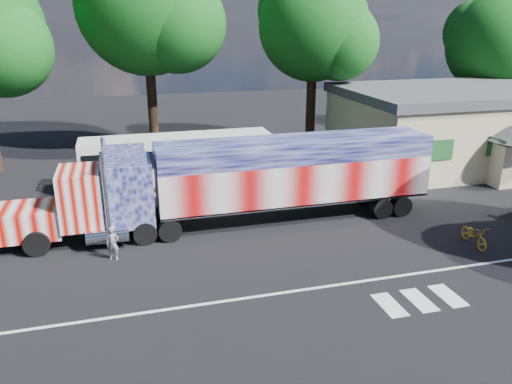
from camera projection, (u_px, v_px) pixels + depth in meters
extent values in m
plane|color=black|center=(274.00, 256.00, 21.42)|extent=(100.00, 100.00, 0.00)
cube|color=silver|center=(298.00, 290.00, 18.69)|extent=(30.00, 0.15, 0.01)
cube|color=silver|center=(390.00, 305.00, 17.75)|extent=(0.70, 1.60, 0.01)
cube|color=silver|center=(419.00, 300.00, 18.05)|extent=(0.70, 1.60, 0.01)
cube|color=silver|center=(448.00, 296.00, 18.35)|extent=(0.70, 1.60, 0.01)
cube|color=black|center=(108.00, 224.00, 22.97)|extent=(9.08, 1.01, 0.30)
cube|color=#D97B77|center=(31.00, 221.00, 22.00)|extent=(2.62, 2.22, 1.31)
cube|color=#D97B77|center=(81.00, 197.00, 22.25)|extent=(1.82, 2.52, 2.52)
cube|color=black|center=(59.00, 189.00, 21.89)|extent=(0.06, 2.12, 0.91)
cube|color=#4C4F87|center=(127.00, 191.00, 22.72)|extent=(2.22, 2.52, 2.93)
cube|color=#4C4F87|center=(124.00, 155.00, 22.17)|extent=(1.82, 2.42, 0.50)
cylinder|color=silver|center=(107.00, 184.00, 23.71)|extent=(0.20, 0.20, 4.44)
cylinder|color=silver|center=(106.00, 202.00, 21.28)|extent=(0.20, 0.20, 4.44)
cylinder|color=silver|center=(108.00, 214.00, 24.18)|extent=(1.82, 0.67, 0.67)
cylinder|color=silver|center=(108.00, 236.00, 21.79)|extent=(1.82, 0.67, 0.67)
cylinder|color=black|center=(37.00, 244.00, 21.28)|extent=(1.11, 0.35, 1.11)
cylinder|color=black|center=(43.00, 224.00, 23.30)|extent=(1.11, 0.35, 1.11)
cylinder|color=black|center=(145.00, 232.00, 22.47)|extent=(1.05, 0.56, 1.05)
cylinder|color=black|center=(142.00, 216.00, 24.40)|extent=(1.05, 0.56, 1.05)
cylinder|color=black|center=(170.00, 230.00, 22.75)|extent=(1.05, 0.56, 1.05)
cylinder|color=black|center=(165.00, 213.00, 24.67)|extent=(1.05, 0.56, 1.05)
cube|color=black|center=(294.00, 200.00, 25.15)|extent=(13.12, 1.11, 0.30)
cube|color=#D07272|center=(295.00, 179.00, 24.77)|extent=(13.52, 2.62, 2.02)
cube|color=#464985|center=(295.00, 149.00, 24.27)|extent=(13.52, 2.62, 1.01)
cube|color=silver|center=(294.00, 198.00, 25.10)|extent=(13.52, 2.62, 0.12)
cube|color=silver|center=(416.00, 159.00, 26.29)|extent=(0.04, 2.52, 2.93)
cylinder|color=black|center=(381.00, 208.00, 25.41)|extent=(1.05, 0.56, 1.05)
cylinder|color=black|center=(362.00, 194.00, 27.34)|extent=(1.05, 0.56, 1.05)
cylinder|color=black|center=(400.00, 206.00, 25.69)|extent=(1.05, 0.56, 1.05)
cylinder|color=black|center=(380.00, 192.00, 27.62)|extent=(1.05, 0.56, 1.05)
cube|color=silver|center=(178.00, 163.00, 29.37)|extent=(10.99, 2.38, 3.21)
cube|color=black|center=(178.00, 153.00, 29.18)|extent=(10.62, 2.44, 1.01)
cube|color=black|center=(179.00, 182.00, 29.77)|extent=(10.99, 2.38, 0.23)
cube|color=black|center=(80.00, 167.00, 27.96)|extent=(0.05, 2.11, 1.28)
cylinder|color=black|center=(107.00, 193.00, 27.68)|extent=(0.92, 0.27, 0.92)
cylinder|color=black|center=(108.00, 181.00, 29.77)|extent=(0.92, 0.27, 0.92)
cylinder|color=black|center=(228.00, 183.00, 29.40)|extent=(0.92, 0.27, 0.92)
cylinder|color=black|center=(221.00, 172.00, 31.48)|extent=(0.92, 0.27, 0.92)
cylinder|color=black|center=(242.00, 182.00, 29.60)|extent=(0.92, 0.27, 0.92)
cylinder|color=black|center=(233.00, 171.00, 31.69)|extent=(0.92, 0.27, 0.92)
cube|color=beige|center=(496.00, 127.00, 35.67)|extent=(22.00, 10.00, 4.60)
cube|color=#46464B|center=(502.00, 90.00, 34.81)|extent=(22.40, 10.40, 0.60)
cube|color=#1E5926|center=(441.00, 150.00, 29.05)|extent=(1.60, 0.08, 1.20)
cube|color=#1E5926|center=(499.00, 146.00, 30.05)|extent=(1.60, 0.08, 1.20)
imported|color=slate|center=(113.00, 243.00, 20.89)|extent=(0.61, 0.48, 1.46)
imported|color=gold|center=(474.00, 235.00, 22.28)|extent=(0.82, 1.94, 0.99)
cylinder|color=black|center=(311.00, 103.00, 37.44)|extent=(0.70, 0.70, 7.32)
sphere|color=#145818|center=(314.00, 26.00, 35.63)|extent=(7.88, 7.88, 7.88)
sphere|color=#145818|center=(340.00, 41.00, 35.29)|extent=(5.52, 5.52, 5.52)
sphere|color=#145818|center=(293.00, 10.00, 36.07)|extent=(5.12, 5.12, 5.12)
sphere|color=#145818|center=(2.00, 48.00, 29.85)|extent=(5.95, 5.95, 5.95)
cylinder|color=black|center=(489.00, 100.00, 42.39)|extent=(0.70, 0.70, 6.16)
sphere|color=#145818|center=(498.00, 43.00, 40.87)|extent=(8.27, 8.27, 8.27)
sphere|color=#145818|center=(477.00, 32.00, 41.40)|extent=(5.37, 5.37, 5.37)
cylinder|color=black|center=(152.00, 97.00, 36.31)|extent=(0.70, 0.70, 8.41)
sphere|color=#145818|center=(146.00, 5.00, 34.23)|extent=(9.55, 9.55, 9.55)
sphere|color=#145818|center=(177.00, 24.00, 33.80)|extent=(6.69, 6.69, 6.69)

